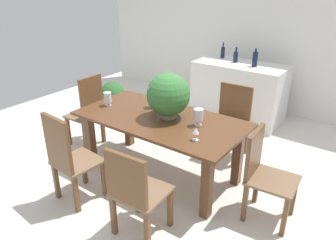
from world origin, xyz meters
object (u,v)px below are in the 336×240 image
at_px(crystal_vase_right, 198,115).
at_px(wine_bottle_tall, 255,59).
at_px(crystal_vase_left, 153,99).
at_px(wine_glass, 196,131).
at_px(kitchen_counter, 238,92).
at_px(crystal_vase_center_near, 108,98).
at_px(chair_foot_end, 263,171).
at_px(flower_centerpiece, 168,95).
at_px(potted_plant_floor, 113,97).
at_px(chair_near_left, 68,156).
at_px(wine_bottle_amber, 223,52).
at_px(chair_near_right, 135,190).
at_px(chair_head_end, 88,109).
at_px(dining_table, 160,128).
at_px(wine_bottle_clear, 236,57).
at_px(chair_far_right, 231,117).

bearing_deg(crystal_vase_right, wine_bottle_tall, 95.66).
xyz_separation_m(crystal_vase_left, wine_glass, (0.86, -0.43, -0.01)).
bearing_deg(kitchen_counter, crystal_vase_center_near, -109.52).
height_order(chair_foot_end, flower_centerpiece, flower_centerpiece).
xyz_separation_m(crystal_vase_center_near, wine_bottle_tall, (1.00, 2.10, 0.20)).
relative_size(flower_centerpiece, wine_glass, 3.71).
bearing_deg(flower_centerpiece, potted_plant_floor, 153.52).
height_order(crystal_vase_center_near, wine_bottle_tall, wine_bottle_tall).
distance_m(flower_centerpiece, crystal_vase_right, 0.41).
relative_size(crystal_vase_right, wine_glass, 1.36).
relative_size(chair_near_left, wine_glass, 7.30).
xyz_separation_m(flower_centerpiece, kitchen_counter, (-0.05, 2.01, -0.54)).
xyz_separation_m(chair_near_left, wine_bottle_amber, (0.04, 3.22, 0.48)).
height_order(chair_near_right, chair_foot_end, same).
bearing_deg(kitchen_counter, chair_near_left, -98.60).
relative_size(chair_head_end, kitchen_counter, 0.71).
relative_size(dining_table, chair_head_end, 1.88).
xyz_separation_m(chair_head_end, wine_bottle_clear, (1.13, 2.10, 0.47)).
bearing_deg(kitchen_counter, chair_far_right, -70.06).
relative_size(crystal_vase_center_near, kitchen_counter, 0.12).
bearing_deg(wine_glass, kitchen_counter, 104.14).
relative_size(wine_bottle_amber, wine_bottle_clear, 1.06).
bearing_deg(wine_bottle_clear, crystal_vase_center_near, -106.55).
bearing_deg(wine_glass, crystal_vase_center_near, 173.42).
bearing_deg(dining_table, crystal_vase_right, 8.90).
bearing_deg(chair_far_right, kitchen_counter, 107.20).
bearing_deg(chair_foot_end, flower_centerpiece, 83.10).
bearing_deg(chair_near_left, wine_bottle_clear, -91.88).
bearing_deg(chair_near_left, potted_plant_floor, -51.35).
relative_size(chair_near_left, wine_bottle_tall, 3.63).
bearing_deg(crystal_vase_right, chair_head_end, -177.68).
xyz_separation_m(chair_near_right, wine_bottle_clear, (-0.53, 3.05, 0.51)).
height_order(chair_far_right, crystal_vase_right, crystal_vase_right).
bearing_deg(wine_glass, potted_plant_floor, 153.02).
bearing_deg(wine_bottle_amber, wine_bottle_clear, -27.58).
bearing_deg(dining_table, chair_head_end, 179.88).
height_order(chair_near_left, kitchen_counter, chair_near_left).
relative_size(chair_head_end, chair_far_right, 1.10).
height_order(chair_head_end, wine_glass, chair_head_end).
distance_m(wine_bottle_amber, wine_bottle_clear, 0.35).
bearing_deg(chair_far_right, flower_centerpiece, -114.42).
bearing_deg(wine_glass, chair_far_right, 98.43).
bearing_deg(wine_bottle_tall, wine_bottle_clear, 167.17).
height_order(chair_foot_end, potted_plant_floor, chair_foot_end).
distance_m(wine_bottle_amber, potted_plant_floor, 1.99).
relative_size(chair_near_right, flower_centerpiece, 1.78).
xyz_separation_m(wine_bottle_amber, wine_bottle_clear, (0.31, -0.16, -0.00)).
relative_size(crystal_vase_center_near, wine_bottle_tall, 0.61).
height_order(dining_table, wine_glass, wine_glass).
height_order(chair_near_left, potted_plant_floor, chair_near_left).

